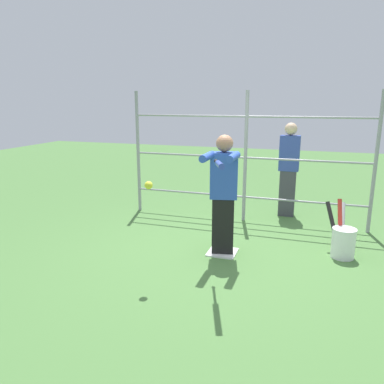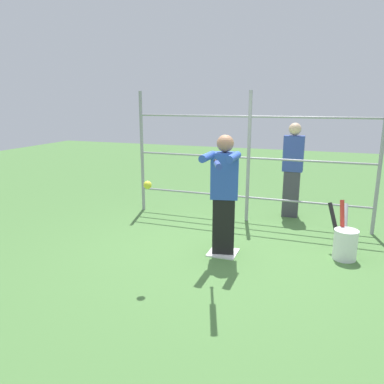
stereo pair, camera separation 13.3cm
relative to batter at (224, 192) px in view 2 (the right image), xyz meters
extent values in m
plane|color=#4C7A3D|center=(0.00, -0.02, -0.91)|extent=(24.00, 24.00, 0.00)
cube|color=white|center=(0.00, -0.02, -0.90)|extent=(0.40, 0.40, 0.02)
cylinder|color=#939399|center=(-2.08, -1.62, 0.24)|extent=(0.06, 0.06, 2.30)
cylinder|color=#939399|center=(0.00, -1.62, 0.24)|extent=(0.06, 0.06, 2.30)
cylinder|color=#939399|center=(2.08, -1.62, 0.24)|extent=(0.06, 0.06, 2.30)
cylinder|color=#939399|center=(0.00, -1.62, -0.48)|extent=(4.17, 0.04, 0.04)
cylinder|color=#939399|center=(0.00, -1.62, 0.24)|extent=(4.17, 0.04, 0.04)
cylinder|color=#939399|center=(0.00, -1.62, 0.95)|extent=(4.17, 0.04, 0.04)
cube|color=black|center=(0.00, -0.02, -0.50)|extent=(0.33, 0.25, 0.81)
cube|color=#2D51B7|center=(0.00, -0.02, 0.22)|extent=(0.41, 0.28, 0.64)
sphere|color=#9E7051|center=(0.00, -0.02, 0.66)|extent=(0.23, 0.23, 0.23)
cylinder|color=#2D51B7|center=(-0.16, 0.17, 0.51)|extent=(0.10, 0.45, 0.10)
cylinder|color=#2D51B7|center=(0.16, 0.24, 0.51)|extent=(0.10, 0.45, 0.10)
sphere|color=black|center=(0.00, 0.43, 0.49)|extent=(0.05, 0.05, 0.05)
cylinder|color=black|center=(-0.06, 0.60, 0.51)|extent=(0.14, 0.35, 0.06)
cylinder|color=#334CB2|center=(-0.20, 1.02, 0.55)|extent=(0.23, 0.53, 0.12)
sphere|color=yellow|center=(0.64, 1.03, 0.26)|extent=(0.10, 0.10, 0.10)
cylinder|color=white|center=(-1.62, -0.40, -0.70)|extent=(0.31, 0.31, 0.42)
torus|color=white|center=(-1.62, -0.40, -0.50)|extent=(0.33, 0.33, 0.01)
cylinder|color=#B2B2B7|center=(-1.62, -0.69, -0.57)|extent=(0.07, 0.51, 0.64)
cylinder|color=black|center=(-1.49, -0.61, -0.55)|extent=(0.28, 0.39, 0.67)
cylinder|color=red|center=(-1.57, -0.55, -0.51)|extent=(0.14, 0.27, 0.75)
cube|color=#3F3F47|center=(-0.71, -2.16, -0.48)|extent=(0.29, 0.18, 0.86)
cube|color=#334799|center=(-0.71, -2.16, 0.28)|extent=(0.36, 0.20, 0.65)
sphere|color=beige|center=(-0.71, -2.16, 0.72)|extent=(0.22, 0.22, 0.22)
camera|label=1|loc=(-1.16, 4.87, 1.22)|focal=35.00mm
camera|label=2|loc=(-1.29, 4.83, 1.22)|focal=35.00mm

